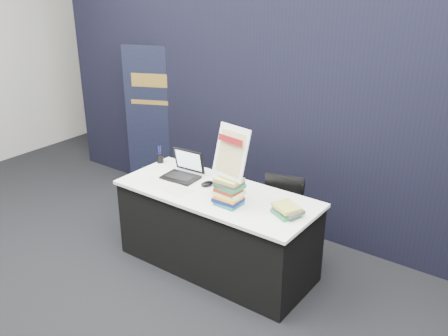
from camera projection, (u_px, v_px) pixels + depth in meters
floor at (178, 295)px, 4.21m from camera, size 8.00×8.00×0.00m
wall_back at (375, 31)px, 6.51m from camera, size 8.00×0.02×3.50m
drape_partition at (280, 114)px, 4.94m from camera, size 6.00×0.08×2.40m
display_table at (217, 229)px, 4.47m from camera, size 1.80×0.75×0.75m
laptop at (183, 171)px, 4.60m from camera, size 0.34×0.28×0.25m
mouse at (207, 184)px, 4.44m from camera, size 0.11×0.14×0.04m
brochure_left at (133, 181)px, 4.54m from camera, size 0.28×0.21×0.00m
brochure_mid at (155, 182)px, 4.52m from camera, size 0.30×0.24×0.00m
brochure_right at (177, 190)px, 4.36m from camera, size 0.29×0.22×0.00m
pen_cup at (160, 158)px, 4.94m from camera, size 0.08×0.08×0.09m
book_stack_tall at (229, 191)px, 4.07m from camera, size 0.22×0.17×0.23m
book_stack_short at (287, 210)px, 3.93m from camera, size 0.25×0.22×0.09m
info_sign at (231, 153)px, 3.97m from camera, size 0.34×0.18×0.44m
pullup_banner at (155, 128)px, 5.92m from camera, size 0.71×0.40×1.73m
stacking_chair at (275, 219)px, 4.47m from camera, size 0.47×0.48×0.84m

